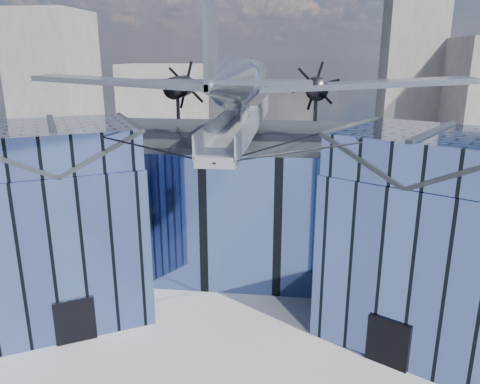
# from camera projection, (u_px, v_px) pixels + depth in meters

# --- Properties ---
(ground_plane) EXTENTS (120.00, 120.00, 0.00)m
(ground_plane) POSITION_uv_depth(u_px,v_px,m) (236.00, 309.00, 29.72)
(ground_plane) COLOR gray
(museum) EXTENTS (32.88, 24.50, 17.60)m
(museum) POSITION_uv_depth(u_px,v_px,m) (246.00, 199.00, 33.69)
(museum) COLOR #4B609A
(museum) RESTS_ON ground
(bg_towers) EXTENTS (77.00, 24.50, 26.00)m
(bg_towers) POSITION_uv_depth(u_px,v_px,m) (286.00, 91.00, 74.79)
(bg_towers) COLOR slate
(bg_towers) RESTS_ON ground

